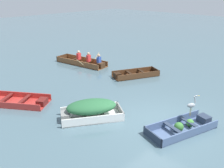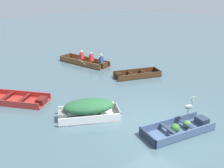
# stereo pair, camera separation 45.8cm
# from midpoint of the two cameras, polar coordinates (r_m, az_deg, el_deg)

# --- Properties ---
(ground_plane) EXTENTS (80.00, 80.00, 0.00)m
(ground_plane) POSITION_cam_midpoint_polar(r_m,az_deg,el_deg) (10.00, 9.68, -8.72)
(ground_plane) COLOR #47606B
(dinghy_slate_blue_foreground) EXTENTS (2.86, 1.75, 0.39)m
(dinghy_slate_blue_foreground) POSITION_cam_midpoint_polar(r_m,az_deg,el_deg) (9.64, 14.73, -9.49)
(dinghy_slate_blue_foreground) COLOR #475B7F
(dinghy_slate_blue_foreground) RESTS_ON ground
(skiff_white_near_moored) EXTENTS (2.66, 2.26, 0.77)m
(skiff_white_near_moored) POSITION_cam_midpoint_polar(r_m,az_deg,el_deg) (10.05, -6.15, -5.59)
(skiff_white_near_moored) COLOR white
(skiff_white_near_moored) RESTS_ON ground
(skiff_red_mid_moored) EXTENTS (2.68, 3.15, 0.30)m
(skiff_red_mid_moored) POSITION_cam_midpoint_polar(r_m,az_deg,el_deg) (12.24, -21.72, -3.71)
(skiff_red_mid_moored) COLOR #AD2D28
(skiff_red_mid_moored) RESTS_ON ground
(skiff_dark_varnish_far_moored) EXTENTS (2.86, 2.03, 0.34)m
(skiff_dark_varnish_far_moored) POSITION_cam_midpoint_polar(r_m,az_deg,el_deg) (14.80, 4.12, 2.15)
(skiff_dark_varnish_far_moored) COLOR #4C2D19
(skiff_dark_varnish_far_moored) RESTS_ON ground
(rowboat_wooden_brown_with_crew) EXTENTS (2.29, 3.87, 0.93)m
(rowboat_wooden_brown_with_crew) POSITION_cam_midpoint_polar(r_m,az_deg,el_deg) (17.20, -7.15, 5.06)
(rowboat_wooden_brown_with_crew) COLOR brown
(rowboat_wooden_brown_with_crew) RESTS_ON ground
(heron_on_dinghy) EXTENTS (0.42, 0.31, 0.84)m
(heron_on_dinghy) POSITION_cam_midpoint_polar(r_m,az_deg,el_deg) (9.73, 16.47, -4.57)
(heron_on_dinghy) COLOR olive
(heron_on_dinghy) RESTS_ON dinghy_slate_blue_foreground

